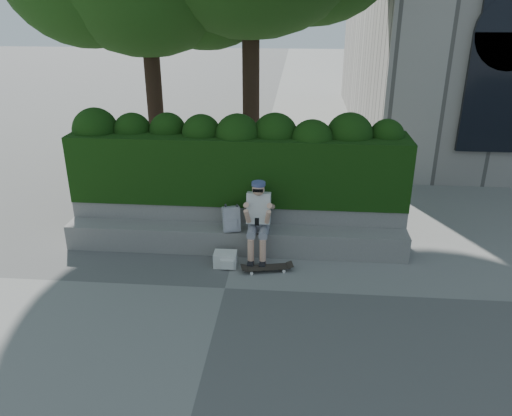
# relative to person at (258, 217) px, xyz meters

# --- Properties ---
(ground) EXTENTS (80.00, 80.00, 0.00)m
(ground) POSITION_rel_person_xyz_m (-0.43, -1.07, -0.75)
(ground) COLOR slate
(ground) RESTS_ON ground
(bench_ledge) EXTENTS (6.00, 0.45, 0.45)m
(bench_ledge) POSITION_rel_person_xyz_m (-0.43, 0.18, -0.53)
(bench_ledge) COLOR gray
(bench_ledge) RESTS_ON ground
(planter_wall) EXTENTS (6.00, 0.50, 0.75)m
(planter_wall) POSITION_rel_person_xyz_m (-0.43, 0.66, -0.38)
(planter_wall) COLOR gray
(planter_wall) RESTS_ON ground
(hedge) EXTENTS (6.00, 1.00, 1.20)m
(hedge) POSITION_rel_person_xyz_m (-0.43, 0.88, 0.60)
(hedge) COLOR black
(hedge) RESTS_ON planter_wall
(person) EXTENTS (0.40, 0.76, 1.38)m
(person) POSITION_rel_person_xyz_m (0.00, 0.00, 0.00)
(person) COLOR gray
(person) RESTS_ON ground
(skateboard) EXTENTS (0.79, 0.35, 0.08)m
(skateboard) POSITION_rel_person_xyz_m (0.18, -0.49, -0.69)
(skateboard) COLOR black
(skateboard) RESTS_ON ground
(backpack_plaid) EXTENTS (0.32, 0.23, 0.43)m
(backpack_plaid) POSITION_rel_person_xyz_m (-0.47, 0.08, -0.09)
(backpack_plaid) COLOR silver
(backpack_plaid) RESTS_ON bench_ledge
(backpack_ground) EXTENTS (0.39, 0.28, 0.25)m
(backpack_ground) POSITION_rel_person_xyz_m (-0.53, -0.36, -0.63)
(backpack_ground) COLOR silver
(backpack_ground) RESTS_ON ground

